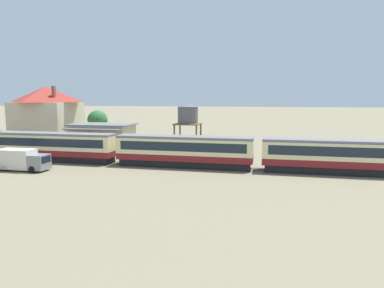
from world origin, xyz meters
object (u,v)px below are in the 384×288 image
at_px(station_building, 103,137).
at_px(yard_tree_1, 98,120).
at_px(yard_tree_0, 22,118).
at_px(delivery_truck_grey, 22,160).
at_px(station_house_red_roof, 47,115).
at_px(water_tower, 188,115).
at_px(passenger_train, 186,150).

xyz_separation_m(station_building, yard_tree_1, (-4.31, 6.53, 2.33)).
distance_m(station_building, yard_tree_0, 22.77).
relative_size(station_building, delivery_truck_grey, 1.66).
height_order(station_building, delivery_truck_grey, station_building).
height_order(station_house_red_roof, yard_tree_0, station_house_red_roof).
distance_m(station_house_red_roof, water_tower, 28.44).
distance_m(water_tower, yard_tree_1, 18.79).
bearing_deg(yard_tree_1, delivery_truck_grey, -84.89).
bearing_deg(station_house_red_roof, delivery_truck_grey, -61.49).
bearing_deg(delivery_truck_grey, station_building, 82.27).
height_order(station_building, water_tower, water_tower).
distance_m(station_building, station_house_red_roof, 15.70).
distance_m(passenger_train, yard_tree_1, 27.02).
xyz_separation_m(station_building, delivery_truck_grey, (-2.25, -16.55, -0.97)).
height_order(passenger_train, delivery_truck_grey, passenger_train).
bearing_deg(station_house_red_roof, yard_tree_1, 5.38).
height_order(water_tower, yard_tree_0, water_tower).
relative_size(station_building, yard_tree_0, 1.54).
bearing_deg(station_building, station_house_red_roof, 158.60).
height_order(station_building, yard_tree_1, yard_tree_1).
distance_m(station_building, water_tower, 14.69).
relative_size(passenger_train, yard_tree_1, 14.10).
bearing_deg(delivery_truck_grey, water_tower, 49.58).
relative_size(station_building, yard_tree_1, 1.60).
xyz_separation_m(delivery_truck_grey, yard_tree_0, (-19.07, 24.15, 3.50)).
bearing_deg(water_tower, station_building, -169.81).
bearing_deg(yard_tree_1, yard_tree_0, 176.42).
height_order(water_tower, delivery_truck_grey, water_tower).
bearing_deg(passenger_train, water_tower, 102.18).
xyz_separation_m(station_house_red_roof, water_tower, (28.27, -3.08, 0.36)).
xyz_separation_m(station_building, yard_tree_0, (-21.31, 7.60, 2.53)).
bearing_deg(water_tower, yard_tree_1, 167.62).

